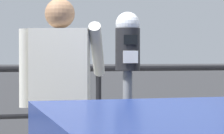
% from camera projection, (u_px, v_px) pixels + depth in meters
% --- Properties ---
extents(parking_meter, '(0.18, 0.19, 1.56)m').
position_uv_depth(parking_meter, '(128.00, 68.00, 3.85)').
color(parking_meter, slate).
rests_on(parking_meter, sidewalk_curb).
extents(pedestrian_at_meter, '(0.72, 0.55, 1.66)m').
position_uv_depth(pedestrian_at_meter, '(60.00, 95.00, 3.88)').
color(pedestrian_at_meter, slate).
rests_on(pedestrian_at_meter, sidewalk_curb).
extents(background_railing, '(24.06, 0.06, 1.13)m').
position_uv_depth(background_railing, '(99.00, 96.00, 5.69)').
color(background_railing, black).
rests_on(background_railing, sidewalk_curb).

